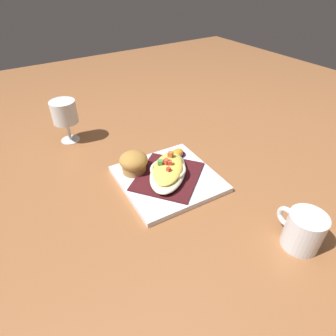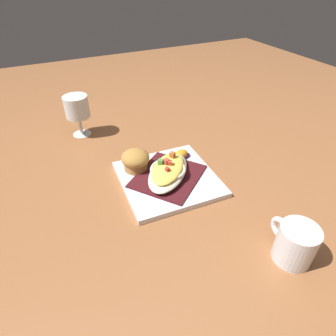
% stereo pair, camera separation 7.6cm
% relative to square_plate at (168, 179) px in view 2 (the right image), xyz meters
% --- Properties ---
extents(ground_plane, '(2.60, 2.60, 0.00)m').
position_rel_square_plate_xyz_m(ground_plane, '(0.00, 0.00, -0.01)').
color(ground_plane, '#955C36').
extents(square_plate, '(0.27, 0.27, 0.01)m').
position_rel_square_plate_xyz_m(square_plate, '(0.00, 0.00, 0.00)').
color(square_plate, white).
rests_on(square_plate, ground_plane).
extents(folded_napkin, '(0.24, 0.24, 0.00)m').
position_rel_square_plate_xyz_m(folded_napkin, '(0.00, 0.00, 0.01)').
color(folded_napkin, '#431318').
rests_on(folded_napkin, square_plate).
extents(gratin_dish, '(0.19, 0.20, 0.05)m').
position_rel_square_plate_xyz_m(gratin_dish, '(0.00, 0.00, 0.03)').
color(gratin_dish, beige).
rests_on(gratin_dish, folded_napkin).
extents(muffin, '(0.08, 0.08, 0.06)m').
position_rel_square_plate_xyz_m(muffin, '(-0.07, 0.07, 0.04)').
color(muffin, '#A7773F').
rests_on(muffin, square_plate).
extents(orange_garnish, '(0.07, 0.05, 0.02)m').
position_rel_square_plate_xyz_m(orange_garnish, '(0.08, 0.07, 0.02)').
color(orange_garnish, '#5B2A67').
rests_on(orange_garnish, square_plate).
extents(coffee_mug, '(0.08, 0.11, 0.09)m').
position_rel_square_plate_xyz_m(coffee_mug, '(0.12, -0.34, 0.03)').
color(coffee_mug, silver).
rests_on(coffee_mug, ground_plane).
extents(stemmed_glass, '(0.08, 0.08, 0.14)m').
position_rel_square_plate_xyz_m(stemmed_glass, '(-0.16, 0.37, 0.09)').
color(stemmed_glass, white).
rests_on(stemmed_glass, ground_plane).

